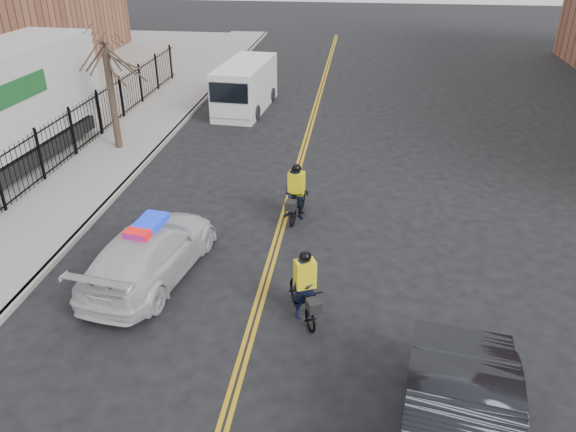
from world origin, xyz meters
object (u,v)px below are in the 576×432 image
Objects in this scene: cargo_van at (244,88)px; cyclist_far at (296,197)px; cyclist_near at (305,294)px; police_cruiser at (150,252)px.

cyclist_far is (3.91, -11.35, -0.39)m from cargo_van.
cargo_van is 16.99m from cyclist_near.
cargo_van reaches higher than cyclist_near.
cargo_van is (-0.47, 15.12, 0.39)m from police_cruiser.
cargo_van is 2.97× the size of cyclist_far.
police_cruiser is 15.13m from cargo_van.
cargo_van reaches higher than cyclist_far.
cyclist_near is (4.69, -16.33, -0.50)m from cargo_van.
cyclist_near is at bearing -69.55° from cargo_van.
police_cruiser is 5.11m from cyclist_far.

